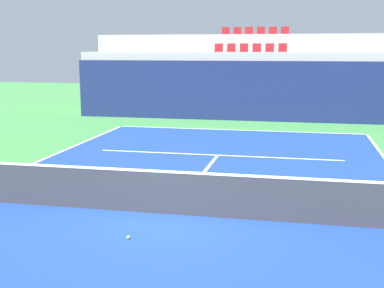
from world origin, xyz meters
TOP-DOWN VIEW (x-y plane):
  - ground_plane at (0.00, 0.00)m, footprint 80.00×80.00m
  - court_surface at (0.00, 0.00)m, footprint 11.00×24.00m
  - baseline_far at (0.00, 11.95)m, footprint 11.00×0.10m
  - service_line_far at (0.00, 6.40)m, footprint 8.26×0.10m
  - centre_service_line at (0.00, 3.20)m, footprint 0.10×6.40m
  - back_wall at (0.00, 15.17)m, footprint 17.65×0.30m
  - stands_tier_lower at (0.00, 16.52)m, footprint 17.65×2.40m
  - stands_tier_upper at (0.00, 18.92)m, footprint 17.65×2.40m
  - seating_row_lower at (-0.00, 16.62)m, footprint 3.76×0.44m
  - seating_row_upper at (-0.00, 19.02)m, footprint 3.76×0.44m
  - tennis_net at (0.00, 0.00)m, footprint 11.08×0.08m
  - tennis_ball_1 at (-0.41, -1.59)m, footprint 0.07×0.07m

SIDE VIEW (x-z plane):
  - ground_plane at x=0.00m, z-range 0.00..0.00m
  - court_surface at x=0.00m, z-range 0.00..0.01m
  - baseline_far at x=0.00m, z-range 0.01..0.01m
  - service_line_far at x=0.00m, z-range 0.01..0.01m
  - centre_service_line at x=0.00m, z-range 0.01..0.01m
  - tennis_ball_1 at x=-0.41m, z-range 0.01..0.08m
  - tennis_net at x=0.00m, z-range -0.03..1.04m
  - back_wall at x=0.00m, z-range 0.00..2.97m
  - stands_tier_lower at x=0.00m, z-range 0.00..3.39m
  - stands_tier_upper at x=0.00m, z-range 0.00..4.33m
  - seating_row_lower at x=0.00m, z-range 3.29..3.73m
  - seating_row_upper at x=0.00m, z-range 4.24..4.68m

